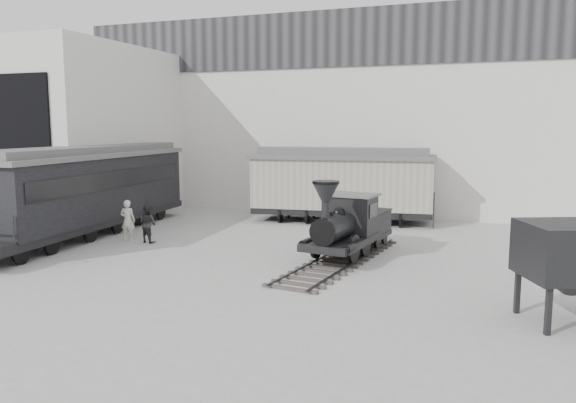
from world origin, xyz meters
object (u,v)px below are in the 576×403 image
at_px(coal_hopper, 572,258).
at_px(visitor_b, 148,223).
at_px(boxcar, 342,183).
at_px(passenger_coach, 88,190).
at_px(locomotive, 347,229).
at_px(visitor_a, 128,220).

bearing_deg(coal_hopper, visitor_b, 139.92).
bearing_deg(boxcar, passenger_coach, -151.07).
xyz_separation_m(locomotive, boxcar, (-2.12, 7.65, 0.89)).
bearing_deg(boxcar, locomotive, -80.97).
relative_size(boxcar, passenger_coach, 0.68).
distance_m(boxcar, visitor_a, 10.74).
height_order(locomotive, passenger_coach, passenger_coach).
xyz_separation_m(passenger_coach, visitor_b, (3.48, -0.65, -1.22)).
bearing_deg(visitor_b, locomotive, -166.73).
relative_size(boxcar, visitor_b, 5.84).
relative_size(visitor_b, coal_hopper, 0.57).
distance_m(boxcar, visitor_b, 10.10).
distance_m(locomotive, coal_hopper, 8.43).
distance_m(passenger_coach, coal_hopper, 19.67).
xyz_separation_m(visitor_a, visitor_b, (1.01, -0.04, -0.07)).
relative_size(visitor_a, coal_hopper, 0.62).
height_order(boxcar, visitor_a, boxcar).
distance_m(passenger_coach, visitor_b, 3.75).
xyz_separation_m(locomotive, visitor_a, (-9.56, -0.02, -0.22)).
distance_m(locomotive, boxcar, 7.99).
relative_size(boxcar, visitor_a, 5.40).
height_order(boxcar, coal_hopper, boxcar).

